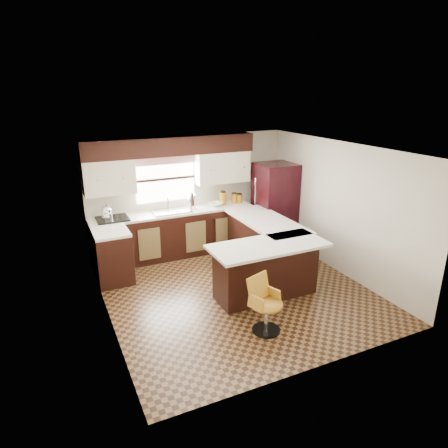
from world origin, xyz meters
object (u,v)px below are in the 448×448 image
peninsula_long (263,245)px  peninsula_return (266,270)px  refrigerator (275,205)px  bar_chair (267,306)px

peninsula_long → peninsula_return: same height
peninsula_return → peninsula_long: bearing=61.7°
peninsula_return → refrigerator: (1.32, 1.89, 0.45)m
peninsula_long → peninsula_return: (-0.53, -0.97, 0.00)m
peninsula_return → bar_chair: bearing=-119.6°
refrigerator → bar_chair: bearing=-123.3°
peninsula_long → bar_chair: (-1.04, -1.88, -0.04)m
refrigerator → bar_chair: refrigerator is taller
peninsula_return → refrigerator: bearing=55.1°
peninsula_return → refrigerator: 2.35m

